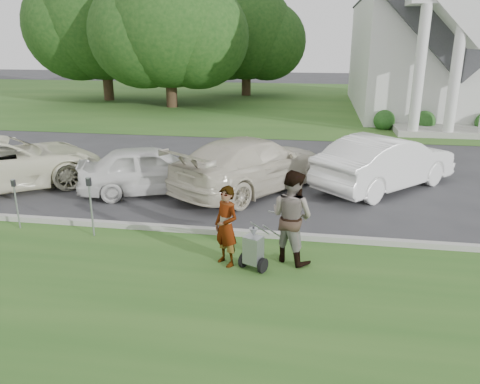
% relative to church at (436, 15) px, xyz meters
% --- Properties ---
extents(ground, '(120.00, 120.00, 0.00)m').
position_rel_church_xyz_m(ground, '(-9.00, -23.11, -5.94)').
color(ground, '#333335').
rests_on(ground, ground).
extents(grass_strip, '(80.00, 7.00, 0.01)m').
position_rel_church_xyz_m(grass_strip, '(-9.00, -26.11, -5.93)').
color(grass_strip, '#29551D').
rests_on(grass_strip, ground).
extents(church_lawn, '(80.00, 30.00, 0.01)m').
position_rel_church_xyz_m(church_lawn, '(-9.00, 3.89, -5.93)').
color(church_lawn, '#29551D').
rests_on(church_lawn, ground).
extents(curb, '(80.00, 0.18, 0.15)m').
position_rel_church_xyz_m(curb, '(-9.00, -22.56, -5.86)').
color(curb, '#9E9E93').
rests_on(curb, ground).
extents(church, '(9.19, 19.00, 24.10)m').
position_rel_church_xyz_m(church, '(0.00, 0.00, 0.00)').
color(church, white).
rests_on(church, ground).
extents(tree_left, '(10.63, 8.40, 9.71)m').
position_rel_church_xyz_m(tree_left, '(-17.01, -1.13, -0.83)').
color(tree_left, '#332316').
rests_on(tree_left, ground).
extents(tree_far, '(11.64, 9.20, 10.73)m').
position_rel_church_xyz_m(tree_far, '(-23.01, 1.87, -0.25)').
color(tree_far, '#332316').
rests_on(tree_far, ground).
extents(tree_back, '(9.61, 7.60, 8.89)m').
position_rel_church_xyz_m(tree_back, '(-13.01, 6.87, -1.21)').
color(tree_back, '#332316').
rests_on(tree_back, ground).
extents(striping_cart, '(0.83, 1.14, 0.98)m').
position_rel_church_xyz_m(striping_cart, '(-8.10, -24.22, -5.52)').
color(striping_cart, black).
rests_on(striping_cart, ground).
extents(person_left, '(0.73, 0.70, 1.69)m').
position_rel_church_xyz_m(person_left, '(-8.68, -24.08, -5.10)').
color(person_left, '#999999').
rests_on(person_left, ground).
extents(person_right, '(1.21, 1.14, 1.97)m').
position_rel_church_xyz_m(person_right, '(-7.38, -23.68, -4.96)').
color(person_right, '#999999').
rests_on(person_right, ground).
extents(parking_meter_near, '(0.11, 0.10, 1.47)m').
position_rel_church_xyz_m(parking_meter_near, '(-12.08, -23.15, -5.02)').
color(parking_meter_near, '#95989D').
rests_on(parking_meter_near, ground).
extents(parking_meter_far, '(0.09, 0.08, 1.27)m').
position_rel_church_xyz_m(parking_meter_far, '(-14.11, -23.00, -5.14)').
color(parking_meter_far, '#95989D').
rests_on(parking_meter_far, ground).
extents(car_a, '(6.35, 5.78, 1.65)m').
position_rel_church_xyz_m(car_a, '(-16.55, -20.01, -5.12)').
color(car_a, '#EEECCA').
rests_on(car_a, ground).
extents(car_b, '(4.61, 3.18, 1.46)m').
position_rel_church_xyz_m(car_b, '(-11.86, -19.70, -5.21)').
color(car_b, white).
rests_on(car_b, ground).
extents(car_c, '(5.11, 6.00, 1.65)m').
position_rel_church_xyz_m(car_c, '(-8.86, -18.90, -5.11)').
color(car_c, beige).
rests_on(car_c, ground).
extents(car_d, '(4.79, 4.90, 1.67)m').
position_rel_church_xyz_m(car_d, '(-4.79, -18.07, -5.10)').
color(car_d, white).
rests_on(car_d, ground).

